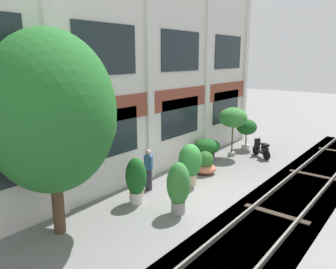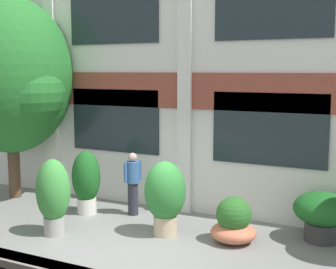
{
  "view_description": "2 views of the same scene",
  "coord_description": "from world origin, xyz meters",
  "px_view_note": "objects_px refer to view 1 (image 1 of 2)",
  "views": [
    {
      "loc": [
        -9.67,
        -5.86,
        4.88
      ],
      "look_at": [
        -1.14,
        0.91,
        2.31
      ],
      "focal_mm": 35.0,
      "sensor_mm": 36.0,
      "label": 1
    },
    {
      "loc": [
        4.8,
        -7.91,
        3.62
      ],
      "look_at": [
        -0.05,
        1.86,
        2.11
      ],
      "focal_mm": 50.0,
      "sensor_mm": 36.0,
      "label": 2
    }
  ],
  "objects_px": {
    "broadleaf_tree": "(51,116)",
    "resident_by_doorway": "(148,168)",
    "potted_plant_stone_basin": "(136,179)",
    "scooter_near_curb": "(262,149)",
    "potted_plant_low_pan": "(247,128)",
    "potted_plant_terracotta_small": "(233,118)",
    "potted_plant_wide_bowl": "(205,164)",
    "potted_plant_fluted_column": "(178,185)",
    "potted_plant_glazed_jar": "(190,162)",
    "potted_plant_ribbed_drum": "(207,148)"
  },
  "relations": [
    {
      "from": "broadleaf_tree",
      "to": "potted_plant_wide_bowl",
      "type": "relative_size",
      "value": 5.75
    },
    {
      "from": "potted_plant_glazed_jar",
      "to": "potted_plant_low_pan",
      "type": "bearing_deg",
      "value": 5.53
    },
    {
      "from": "broadleaf_tree",
      "to": "potted_plant_stone_basin",
      "type": "bearing_deg",
      "value": -7.42
    },
    {
      "from": "potted_plant_stone_basin",
      "to": "resident_by_doorway",
      "type": "height_order",
      "value": "potted_plant_stone_basin"
    },
    {
      "from": "broadleaf_tree",
      "to": "resident_by_doorway",
      "type": "height_order",
      "value": "broadleaf_tree"
    },
    {
      "from": "potted_plant_low_pan",
      "to": "resident_by_doorway",
      "type": "bearing_deg",
      "value": 177.5
    },
    {
      "from": "potted_plant_fluted_column",
      "to": "potted_plant_terracotta_small",
      "type": "distance_m",
      "value": 7.03
    },
    {
      "from": "potted_plant_wide_bowl",
      "to": "resident_by_doorway",
      "type": "xyz_separation_m",
      "value": [
        -2.87,
        0.69,
        0.43
      ]
    },
    {
      "from": "potted_plant_ribbed_drum",
      "to": "resident_by_doorway",
      "type": "relative_size",
      "value": 0.77
    },
    {
      "from": "scooter_near_curb",
      "to": "resident_by_doorway",
      "type": "xyz_separation_m",
      "value": [
        -6.56,
        1.71,
        0.41
      ]
    },
    {
      "from": "potted_plant_fluted_column",
      "to": "potted_plant_wide_bowl",
      "type": "distance_m",
      "value": 3.97
    },
    {
      "from": "potted_plant_stone_basin",
      "to": "potted_plant_wide_bowl",
      "type": "xyz_separation_m",
      "value": [
        3.97,
        -0.26,
        -0.45
      ]
    },
    {
      "from": "potted_plant_wide_bowl",
      "to": "potted_plant_fluted_column",
      "type": "bearing_deg",
      "value": -160.24
    },
    {
      "from": "potted_plant_wide_bowl",
      "to": "potted_plant_ribbed_drum",
      "type": "bearing_deg",
      "value": 28.59
    },
    {
      "from": "potted_plant_low_pan",
      "to": "scooter_near_curb",
      "type": "relative_size",
      "value": 1.34
    },
    {
      "from": "potted_plant_terracotta_small",
      "to": "scooter_near_curb",
      "type": "xyz_separation_m",
      "value": [
        0.63,
        -1.34,
        -1.51
      ]
    },
    {
      "from": "potted_plant_low_pan",
      "to": "potted_plant_stone_basin",
      "type": "distance_m",
      "value": 8.73
    },
    {
      "from": "potted_plant_stone_basin",
      "to": "resident_by_doorway",
      "type": "xyz_separation_m",
      "value": [
        1.11,
        0.43,
        -0.02
      ]
    },
    {
      "from": "potted_plant_low_pan",
      "to": "potted_plant_wide_bowl",
      "type": "xyz_separation_m",
      "value": [
        -4.75,
        -0.35,
        -0.75
      ]
    },
    {
      "from": "potted_plant_stone_basin",
      "to": "potted_plant_wide_bowl",
      "type": "distance_m",
      "value": 4.01
    },
    {
      "from": "potted_plant_low_pan",
      "to": "potted_plant_wide_bowl",
      "type": "bearing_deg",
      "value": -175.75
    },
    {
      "from": "potted_plant_glazed_jar",
      "to": "potted_plant_wide_bowl",
      "type": "height_order",
      "value": "potted_plant_glazed_jar"
    },
    {
      "from": "potted_plant_terracotta_small",
      "to": "scooter_near_curb",
      "type": "height_order",
      "value": "potted_plant_terracotta_small"
    },
    {
      "from": "resident_by_doorway",
      "to": "potted_plant_low_pan",
      "type": "bearing_deg",
      "value": 21.4
    },
    {
      "from": "potted_plant_fluted_column",
      "to": "potted_plant_wide_bowl",
      "type": "relative_size",
      "value": 1.73
    },
    {
      "from": "potted_plant_stone_basin",
      "to": "potted_plant_ribbed_drum",
      "type": "distance_m",
      "value": 5.68
    },
    {
      "from": "potted_plant_glazed_jar",
      "to": "potted_plant_wide_bowl",
      "type": "relative_size",
      "value": 1.68
    },
    {
      "from": "potted_plant_glazed_jar",
      "to": "resident_by_doorway",
      "type": "height_order",
      "value": "potted_plant_glazed_jar"
    },
    {
      "from": "potted_plant_fluted_column",
      "to": "potted_plant_stone_basin",
      "type": "distance_m",
      "value": 1.61
    },
    {
      "from": "potted_plant_low_pan",
      "to": "potted_plant_wide_bowl",
      "type": "distance_m",
      "value": 4.82
    },
    {
      "from": "potted_plant_low_pan",
      "to": "potted_plant_fluted_column",
      "type": "height_order",
      "value": "potted_plant_fluted_column"
    },
    {
      "from": "potted_plant_terracotta_small",
      "to": "scooter_near_curb",
      "type": "relative_size",
      "value": 2.03
    },
    {
      "from": "potted_plant_glazed_jar",
      "to": "potted_plant_ribbed_drum",
      "type": "height_order",
      "value": "potted_plant_glazed_jar"
    },
    {
      "from": "potted_plant_stone_basin",
      "to": "potted_plant_wide_bowl",
      "type": "relative_size",
      "value": 1.64
    },
    {
      "from": "potted_plant_wide_bowl",
      "to": "potted_plant_stone_basin",
      "type": "bearing_deg",
      "value": 176.32
    },
    {
      "from": "potted_plant_low_pan",
      "to": "scooter_near_curb",
      "type": "distance_m",
      "value": 1.88
    },
    {
      "from": "potted_plant_stone_basin",
      "to": "potted_plant_ribbed_drum",
      "type": "relative_size",
      "value": 1.32
    },
    {
      "from": "potted_plant_terracotta_small",
      "to": "potted_plant_wide_bowl",
      "type": "height_order",
      "value": "potted_plant_terracotta_small"
    },
    {
      "from": "potted_plant_glazed_jar",
      "to": "potted_plant_ribbed_drum",
      "type": "distance_m",
      "value": 3.37
    },
    {
      "from": "resident_by_doorway",
      "to": "scooter_near_curb",
      "type": "bearing_deg",
      "value": 9.29
    },
    {
      "from": "potted_plant_wide_bowl",
      "to": "resident_by_doorway",
      "type": "bearing_deg",
      "value": 166.55
    },
    {
      "from": "potted_plant_terracotta_small",
      "to": "potted_plant_wide_bowl",
      "type": "distance_m",
      "value": 3.44
    },
    {
      "from": "potted_plant_ribbed_drum",
      "to": "potted_plant_glazed_jar",
      "type": "bearing_deg",
      "value": -159.85
    },
    {
      "from": "potted_plant_wide_bowl",
      "to": "potted_plant_terracotta_small",
      "type": "bearing_deg",
      "value": 5.97
    },
    {
      "from": "potted_plant_low_pan",
      "to": "potted_plant_terracotta_small",
      "type": "xyz_separation_m",
      "value": [
        -1.69,
        -0.03,
        0.79
      ]
    },
    {
      "from": "potted_plant_wide_bowl",
      "to": "broadleaf_tree",
      "type": "bearing_deg",
      "value": 174.77
    },
    {
      "from": "potted_plant_wide_bowl",
      "to": "resident_by_doorway",
      "type": "relative_size",
      "value": 0.62
    },
    {
      "from": "potted_plant_fluted_column",
      "to": "resident_by_doorway",
      "type": "bearing_deg",
      "value": 67.56
    },
    {
      "from": "resident_by_doorway",
      "to": "potted_plant_ribbed_drum",
      "type": "bearing_deg",
      "value": 26.68
    },
    {
      "from": "potted_plant_stone_basin",
      "to": "scooter_near_curb",
      "type": "height_order",
      "value": "potted_plant_stone_basin"
    }
  ]
}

